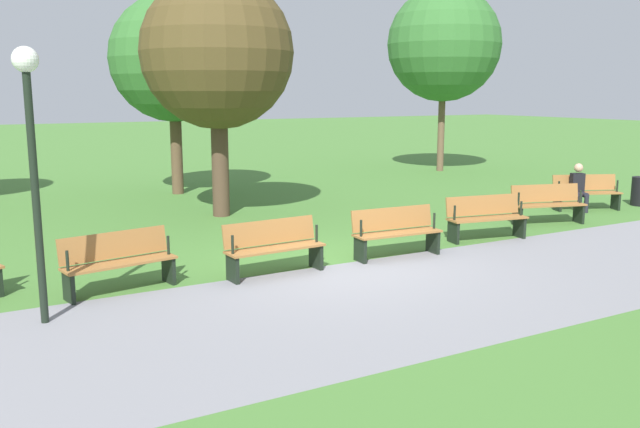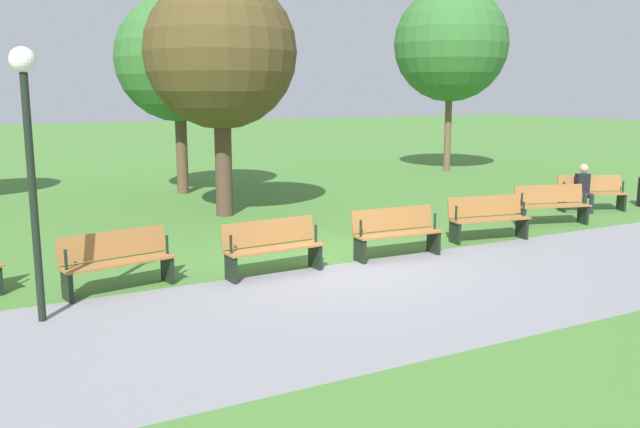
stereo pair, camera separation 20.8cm
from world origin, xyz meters
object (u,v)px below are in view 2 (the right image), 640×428
(bench_3, at_px, (396,232))
(bench_4, at_px, (272,246))
(tree_0, at_px, (451,44))
(bench_5, at_px, (117,260))
(lamp_post, at_px, (28,130))
(tree_3, at_px, (221,53))
(bench_0, at_px, (591,192))
(bench_2, at_px, (488,217))
(person_seated, at_px, (584,187))
(bench_1, at_px, (551,204))
(tree_1, at_px, (178,59))

(bench_3, distance_m, bench_4, 2.46)
(tree_0, bearing_deg, bench_5, 34.80)
(tree_0, relative_size, lamp_post, 1.94)
(bench_4, xyz_separation_m, tree_3, (-1.19, -5.44, 3.39))
(bench_0, bearing_deg, bench_2, 39.39)
(bench_0, height_order, lamp_post, lamp_post)
(bench_2, bearing_deg, bench_5, 9.87)
(bench_3, bearing_deg, bench_0, -163.63)
(bench_3, height_order, bench_4, same)
(person_seated, bearing_deg, lamp_post, 33.17)
(bench_0, height_order, bench_5, same)
(person_seated, distance_m, tree_0, 9.95)
(bench_0, relative_size, bench_3, 1.02)
(person_seated, bearing_deg, bench_0, -153.25)
(bench_1, distance_m, lamp_post, 11.20)
(bench_2, relative_size, lamp_post, 0.49)
(person_seated, bearing_deg, bench_1, 44.97)
(bench_5, xyz_separation_m, tree_0, (-14.43, -10.03, 4.24))
(bench_1, relative_size, bench_2, 1.01)
(bench_3, height_order, lamp_post, lamp_post)
(bench_0, bearing_deg, tree_3, -1.20)
(tree_3, relative_size, lamp_post, 1.62)
(bench_5, distance_m, lamp_post, 2.52)
(tree_3, bearing_deg, person_seated, 154.82)
(bench_0, xyz_separation_m, bench_5, (12.04, 1.38, 0.00))
(bench_3, relative_size, tree_1, 0.30)
(bench_3, relative_size, tree_3, 0.30)
(bench_2, xyz_separation_m, lamp_post, (8.52, 0.95, 2.02))
(bench_1, xyz_separation_m, bench_3, (4.83, 0.84, 0.00))
(bench_0, distance_m, tree_0, 9.92)
(bench_4, distance_m, tree_1, 10.20)
(person_seated, relative_size, tree_3, 0.21)
(tree_3, distance_m, lamp_post, 7.90)
(bench_3, xyz_separation_m, bench_4, (2.46, 0.00, 0.00))
(bench_0, xyz_separation_m, lamp_post, (13.22, 2.33, 2.02))
(bench_3, distance_m, bench_5, 4.91)
(person_seated, distance_m, tree_1, 11.61)
(bench_3, distance_m, tree_0, 14.66)
(bench_3, relative_size, lamp_post, 0.48)
(bench_5, height_order, tree_3, tree_3)
(bench_1, height_order, tree_1, tree_1)
(bench_3, distance_m, tree_3, 6.53)
(bench_1, height_order, bench_4, same)
(bench_1, xyz_separation_m, bench_4, (7.29, 0.84, 0.00))
(person_seated, bearing_deg, bench_3, 36.54)
(bench_1, xyz_separation_m, bench_5, (9.73, 0.56, 0.00))
(bench_5, xyz_separation_m, lamp_post, (1.18, 0.95, 2.02))
(bench_1, height_order, tree_0, tree_0)
(bench_4, height_order, tree_0, tree_0)
(tree_0, xyz_separation_m, lamp_post, (15.61, 10.97, -2.22))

